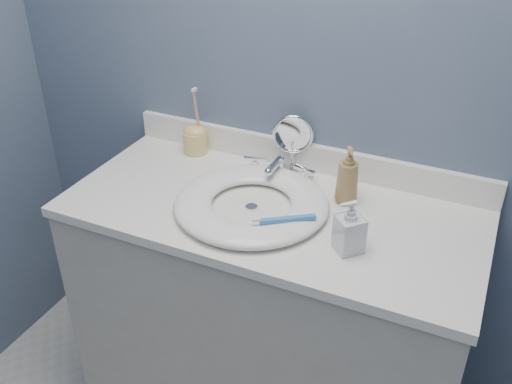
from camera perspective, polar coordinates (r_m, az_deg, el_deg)
The scene contains 12 objects.
back_wall at distance 1.75m, azimuth 5.34°, elevation 11.78°, with size 2.20×0.02×2.40m, color #4C5D73.
vanity_cabinet at distance 1.95m, azimuth 1.35°, elevation -12.87°, with size 1.20×0.55×0.85m, color #BBB7AB.
countertop at distance 1.67m, azimuth 1.53°, elevation -1.98°, with size 1.22×0.57×0.03m, color white.
backsplash at distance 1.85m, azimuth 4.80°, elevation 3.63°, with size 1.22×0.02×0.09m, color white.
basin at distance 1.65m, azimuth -0.46°, elevation -1.11°, with size 0.45×0.45×0.04m, color white, non-canonical shape.
drain at distance 1.66m, azimuth -0.46°, elevation -1.55°, with size 0.04×0.04×0.01m, color silver.
faucet at distance 1.80m, azimuth 2.21°, elevation 2.17°, with size 0.25×0.13×0.07m.
makeup_mirror at distance 1.81m, azimuth 3.70°, elevation 5.14°, with size 0.13×0.07×0.19m.
soap_bottle_amber at distance 1.67m, azimuth 9.16°, elevation 1.63°, with size 0.07×0.07×0.18m, color olive.
soap_bottle_clear at distance 1.47m, azimuth 9.36°, elevation -3.40°, with size 0.07×0.07×0.15m, color silver.
toothbrush_holder at distance 1.95m, azimuth -6.12°, elevation 5.38°, with size 0.08×0.08×0.24m.
toothbrush_lying at distance 1.53m, azimuth 2.92°, elevation -2.75°, with size 0.15×0.11×0.02m.
Camera 1 is at (0.55, -0.31, 1.78)m, focal length 40.00 mm.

